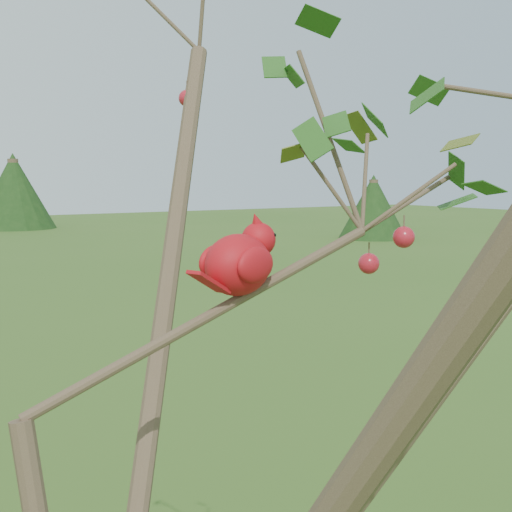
# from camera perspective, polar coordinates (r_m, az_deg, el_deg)

# --- Properties ---
(crabapple_tree) EXTENTS (2.35, 2.05, 2.95)m
(crabapple_tree) POSITION_cam_1_polar(r_m,az_deg,el_deg) (0.97, -12.40, -4.34)
(crabapple_tree) COLOR #433324
(crabapple_tree) RESTS_ON ground
(cardinal) EXTENTS (0.21, 0.14, 0.15)m
(cardinal) POSITION_cam_1_polar(r_m,az_deg,el_deg) (1.17, -1.24, -0.41)
(cardinal) COLOR #B4100F
(cardinal) RESTS_ON ground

